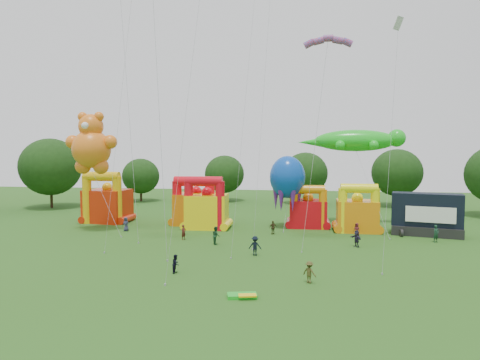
# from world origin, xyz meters

# --- Properties ---
(ground) EXTENTS (160.00, 160.00, 0.00)m
(ground) POSITION_xyz_m (0.00, 0.00, 0.00)
(ground) COLOR #2A5417
(ground) RESTS_ON ground
(tree_ring) EXTENTS (119.45, 121.51, 12.07)m
(tree_ring) POSITION_xyz_m (-1.14, 0.59, 6.26)
(tree_ring) COLOR #352314
(tree_ring) RESTS_ON ground
(bouncy_castle_0) EXTENTS (6.16, 5.22, 7.11)m
(bouncy_castle_0) POSITION_xyz_m (-19.79, 28.84, 2.69)
(bouncy_castle_0) COLOR red
(bouncy_castle_0) RESTS_ON ground
(bouncy_castle_1) EXTENTS (6.02, 4.96, 6.58)m
(bouncy_castle_1) POSITION_xyz_m (-7.09, 29.00, 2.48)
(bouncy_castle_1) COLOR #D0660B
(bouncy_castle_1) RESTS_ON ground
(bouncy_castle_2) EXTENTS (5.29, 4.31, 6.76)m
(bouncy_castle_2) POSITION_xyz_m (-5.00, 26.23, 2.56)
(bouncy_castle_2) COLOR yellow
(bouncy_castle_2) RESTS_ON ground
(bouncy_castle_3) EXTENTS (4.75, 3.83, 5.60)m
(bouncy_castle_3) POSITION_xyz_m (7.87, 28.81, 2.14)
(bouncy_castle_3) COLOR red
(bouncy_castle_3) RESTS_ON ground
(bouncy_castle_4) EXTENTS (4.94, 3.99, 6.01)m
(bouncy_castle_4) POSITION_xyz_m (13.84, 26.76, 2.29)
(bouncy_castle_4) COLOR orange
(bouncy_castle_4) RESTS_ON ground
(stage_trailer) EXTENTS (8.19, 4.66, 5.01)m
(stage_trailer) POSITION_xyz_m (21.63, 25.62, 2.41)
(stage_trailer) COLOR black
(stage_trailer) RESTS_ON ground
(teddy_bear_kite) EXTENTS (8.24, 5.25, 14.73)m
(teddy_bear_kite) POSITION_xyz_m (-17.21, 21.40, 7.58)
(teddy_bear_kite) COLOR orange
(teddy_bear_kite) RESTS_ON ground
(gecko_kite) EXTENTS (14.15, 12.50, 12.88)m
(gecko_kite) POSITION_xyz_m (15.07, 28.89, 7.01)
(gecko_kite) COLOR green
(gecko_kite) RESTS_ON ground
(octopus_kite) EXTENTS (4.52, 5.57, 9.38)m
(octopus_kite) POSITION_xyz_m (5.20, 27.94, 5.96)
(octopus_kite) COLOR #0B41AC
(octopus_kite) RESTS_ON ground
(parafoil_kites) EXTENTS (27.27, 10.24, 30.63)m
(parafoil_kites) POSITION_xyz_m (-4.65, 15.04, 13.69)
(parafoil_kites) COLOR red
(parafoil_kites) RESTS_ON ground
(diamond_kites) EXTENTS (28.01, 18.78, 40.20)m
(diamond_kites) POSITION_xyz_m (0.29, 13.50, 16.01)
(diamond_kites) COLOR #CA093E
(diamond_kites) RESTS_ON ground
(folded_kite_bundle) EXTENTS (2.17, 1.43, 0.31)m
(folded_kite_bundle) POSITION_xyz_m (3.13, 1.32, 0.14)
(folded_kite_bundle) COLOR green
(folded_kite_bundle) RESTS_ON ground
(spectator_0) EXTENTS (0.95, 0.73, 1.73)m
(spectator_0) POSITION_xyz_m (-14.49, 22.98, 0.87)
(spectator_0) COLOR #2A2D47
(spectator_0) RESTS_ON ground
(spectator_1) EXTENTS (0.65, 0.73, 1.69)m
(spectator_1) POSITION_xyz_m (-6.00, 19.01, 0.84)
(spectator_1) COLOR #501A17
(spectator_1) RESTS_ON ground
(spectator_2) EXTENTS (1.04, 1.14, 1.92)m
(spectator_2) POSITION_xyz_m (-1.95, 17.26, 0.96)
(spectator_2) COLOR #1A4125
(spectator_2) RESTS_ON ground
(spectator_3) EXTENTS (1.22, 0.73, 1.86)m
(spectator_3) POSITION_xyz_m (2.70, 12.98, 0.93)
(spectator_3) COLOR black
(spectator_3) RESTS_ON ground
(spectator_4) EXTENTS (1.03, 0.81, 1.64)m
(spectator_4) POSITION_xyz_m (3.70, 23.49, 0.82)
(spectator_4) COLOR #41331A
(spectator_4) RESTS_ON ground
(spectator_5) EXTENTS (1.28, 1.64, 1.73)m
(spectator_5) POSITION_xyz_m (12.71, 18.16, 0.87)
(spectator_5) COLOR #272239
(spectator_5) RESTS_ON ground
(spectator_6) EXTENTS (0.91, 0.84, 1.55)m
(spectator_6) POSITION_xyz_m (13.42, 23.71, 0.78)
(spectator_6) COLOR #52171C
(spectator_6) RESTS_ON ground
(spectator_7) EXTENTS (0.83, 0.74, 1.90)m
(spectator_7) POSITION_xyz_m (21.54, 21.63, 0.95)
(spectator_7) COLOR #153625
(spectator_7) RESTS_ON ground
(spectator_8) EXTENTS (0.63, 0.79, 1.53)m
(spectator_8) POSITION_xyz_m (-3.07, 6.31, 0.76)
(spectator_8) COLOR black
(spectator_8) RESTS_ON ground
(spectator_9) EXTENTS (1.24, 1.10, 1.67)m
(spectator_9) POSITION_xyz_m (7.67, 5.18, 0.83)
(spectator_9) COLOR #423E1A
(spectator_9) RESTS_ON ground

